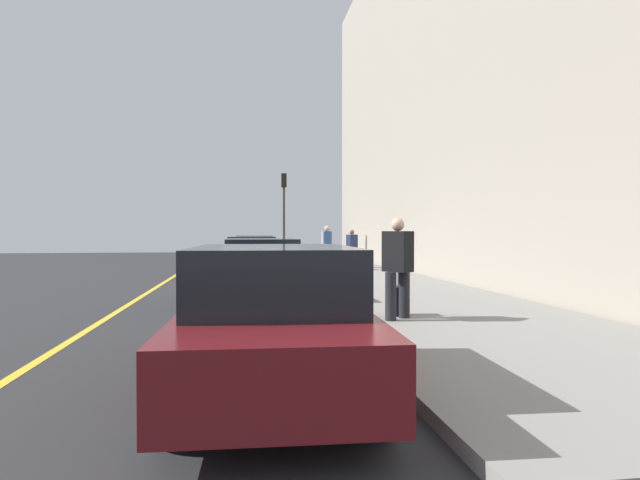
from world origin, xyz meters
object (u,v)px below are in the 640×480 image
pedestrian_black_coat (398,265)px  pedestrian_blue_coat (327,246)px  pedestrian_navy_coat (352,247)px  rolling_suitcase (398,301)px  parked_car_maroon (274,316)px  traffic_light_pole (284,202)px  parked_car_silver (254,252)px  parked_car_navy (261,271)px  parked_car_black (253,258)px  pedestrian_tan_coat (327,243)px

pedestrian_black_coat → pedestrian_blue_coat: pedestrian_blue_coat is taller
pedestrian_navy_coat → rolling_suitcase: pedestrian_navy_coat is taller
pedestrian_black_coat → pedestrian_blue_coat: 12.01m
parked_car_maroon → pedestrian_blue_coat: bearing=-11.2°
pedestrian_blue_coat → traffic_light_pole: (5.92, 1.30, 2.10)m
pedestrian_blue_coat → parked_car_silver: bearing=39.2°
parked_car_navy → pedestrian_navy_coat: 10.59m
parked_car_silver → parked_car_black: bearing=178.4°
pedestrian_black_coat → pedestrian_navy_coat: size_ratio=1.08×
pedestrian_tan_coat → pedestrian_navy_coat: 5.23m
parked_car_black → parked_car_silver: size_ratio=1.00×
parked_car_black → pedestrian_tan_coat: size_ratio=2.50×
pedestrian_black_coat → traffic_light_pole: 18.05m
parked_car_navy → pedestrian_navy_coat: pedestrian_navy_coat is taller
parked_car_maroon → parked_car_silver: size_ratio=1.04×
parked_car_navy → rolling_suitcase: bearing=-142.9°
pedestrian_tan_coat → pedestrian_blue_coat: bearing=171.1°
parked_car_navy → parked_car_maroon: bearing=179.3°
parked_car_navy → traffic_light_pole: bearing=-6.4°
pedestrian_navy_coat → traffic_light_pole: bearing=29.2°
parked_car_black → pedestrian_blue_coat: pedestrian_blue_coat is taller
parked_car_silver → pedestrian_black_coat: 15.66m
traffic_light_pole → pedestrian_blue_coat: bearing=-167.6°
parked_car_silver → rolling_suitcase: size_ratio=5.12×
parked_car_silver → pedestrian_tan_coat: size_ratio=2.51×
parked_car_navy → traffic_light_pole: traffic_light_pole is taller
traffic_light_pole → parked_car_black: bearing=167.8°
traffic_light_pole → pedestrian_tan_coat: bearing=-75.8°
parked_car_navy → parked_car_silver: (11.93, -0.06, 0.00)m
parked_car_maroon → pedestrian_tan_coat: 22.01m
parked_car_maroon → pedestrian_tan_coat: size_ratio=2.60×
parked_car_maroon → pedestrian_navy_coat: 16.97m
pedestrian_blue_coat → rolling_suitcase: 11.61m
parked_car_silver → pedestrian_blue_coat: (-3.51, -2.86, 0.34)m
parked_car_maroon → pedestrian_navy_coat: size_ratio=2.88×
pedestrian_navy_coat → traffic_light_pole: (4.63, 2.59, 2.18)m
pedestrian_tan_coat → traffic_light_pole: (-0.58, 2.31, 2.08)m
parked_car_navy → pedestrian_black_coat: (-3.57, -2.25, 0.33)m
pedestrian_navy_coat → rolling_suitcase: size_ratio=1.84×
parked_car_silver → pedestrian_navy_coat: (-2.22, -4.15, 0.26)m
parked_car_black → parked_car_silver: same height
pedestrian_tan_coat → pedestrian_navy_coat: bearing=-177.0°
rolling_suitcase → pedestrian_blue_coat: bearing=-2.7°
pedestrian_black_coat → traffic_light_pole: bearing=2.0°
parked_car_maroon → parked_car_silver: same height
parked_car_maroon → pedestrian_black_coat: pedestrian_black_coat is taller
parked_car_maroon → parked_car_navy: (6.71, -0.08, -0.00)m
parked_car_navy → parked_car_black: same height
pedestrian_blue_coat → parked_car_maroon: bearing=168.8°
parked_car_black → pedestrian_tan_coat: pedestrian_tan_coat is taller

